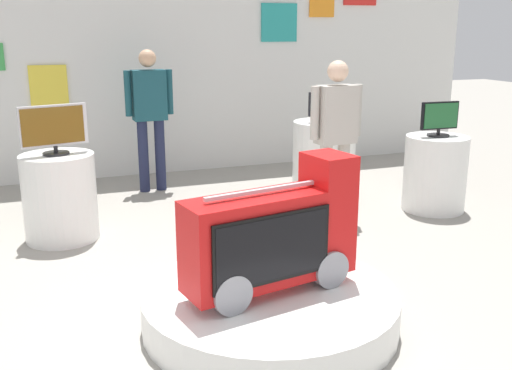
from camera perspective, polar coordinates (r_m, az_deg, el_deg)
ground_plane at (r=3.92m, az=-3.27°, el=-13.85°), size 30.00×30.00×0.00m
back_wall_display at (r=7.79m, az=-13.24°, el=12.63°), size 10.22×0.13×3.24m
main_display_pedestal at (r=3.94m, az=1.37°, el=-11.73°), size 1.67×1.67×0.24m
novelty_firetruck_tv at (r=3.76m, az=1.75°, el=-5.31°), size 1.19×0.56×0.86m
display_pedestal_center_rear at (r=6.52m, az=16.93°, el=1.09°), size 0.65×0.65×0.80m
tv_on_center_rear at (r=6.41m, az=17.35°, el=6.14°), size 0.42×0.23×0.36m
display_pedestal_right_rear at (r=7.25m, az=6.58°, el=3.01°), size 0.76×0.76×0.80m
tv_on_right_rear at (r=7.15m, az=6.74°, el=7.58°), size 0.44×0.22×0.36m
display_pedestal_far_right at (r=5.65m, az=-18.43°, el=-1.13°), size 0.66×0.66×0.80m
tv_on_far_right at (r=5.51m, az=-18.98°, el=5.20°), size 0.58×0.23×0.44m
shopper_browsing_near_truck at (r=5.72m, az=7.73°, el=5.21°), size 0.56×0.23×1.60m
shopper_browsing_rear at (r=6.99m, az=-10.25°, el=7.18°), size 0.56×0.21×1.65m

